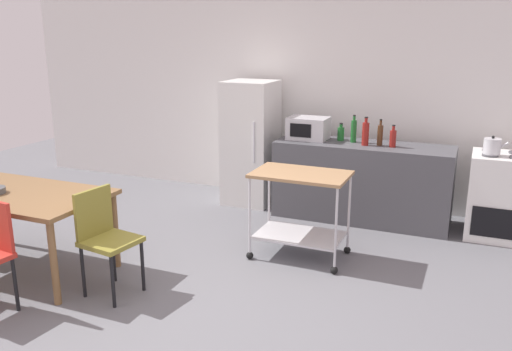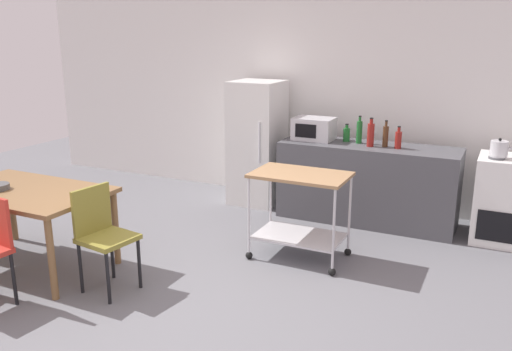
% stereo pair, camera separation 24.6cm
% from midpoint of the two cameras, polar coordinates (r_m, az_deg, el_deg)
% --- Properties ---
extents(ground_plane, '(12.00, 12.00, 0.00)m').
position_cam_midpoint_polar(ground_plane, '(4.48, -9.77, -13.50)').
color(ground_plane, slate).
extents(back_wall, '(8.40, 0.12, 2.90)m').
position_cam_midpoint_polar(back_wall, '(6.87, 4.33, 9.45)').
color(back_wall, white).
rests_on(back_wall, ground_plane).
extents(kitchen_counter, '(2.00, 0.64, 0.90)m').
position_cam_midpoint_polar(kitchen_counter, '(6.25, 10.19, -0.69)').
color(kitchen_counter, '#4C4C51').
rests_on(kitchen_counter, ground_plane).
extents(dining_table, '(1.50, 0.90, 0.75)m').
position_cam_midpoint_polar(dining_table, '(5.23, -25.05, -2.54)').
color(dining_table, brown).
rests_on(dining_table, ground_plane).
extents(chair_olive, '(0.45, 0.45, 0.89)m').
position_cam_midpoint_polar(chair_olive, '(4.61, -17.40, -6.08)').
color(chair_olive, olive).
rests_on(chair_olive, ground_plane).
extents(stove_oven, '(0.60, 0.61, 0.92)m').
position_cam_midpoint_polar(stove_oven, '(6.13, 23.54, -2.04)').
color(stove_oven, white).
rests_on(stove_oven, ground_plane).
extents(refrigerator, '(0.60, 0.63, 1.55)m').
position_cam_midpoint_polar(refrigerator, '(6.71, -1.63, 3.51)').
color(refrigerator, white).
rests_on(refrigerator, ground_plane).
extents(kitchen_cart, '(0.91, 0.57, 0.85)m').
position_cam_midpoint_polar(kitchen_cart, '(5.08, 3.40, -2.73)').
color(kitchen_cart, '#A37A51').
rests_on(kitchen_cart, ground_plane).
extents(microwave, '(0.46, 0.35, 0.26)m').
position_cam_midpoint_polar(microwave, '(6.31, 4.52, 5.07)').
color(microwave, silver).
rests_on(microwave, kitchen_counter).
extents(bottle_sesame_oil, '(0.08, 0.08, 0.21)m').
position_cam_midpoint_polar(bottle_sesame_oil, '(6.28, 7.99, 4.50)').
color(bottle_sesame_oil, '#1E6628').
rests_on(bottle_sesame_oil, kitchen_counter).
extents(bottle_soda, '(0.06, 0.06, 0.32)m').
position_cam_midpoint_polar(bottle_soda, '(6.19, 9.33, 4.76)').
color(bottle_soda, '#1E6628').
rests_on(bottle_soda, kitchen_counter).
extents(bottle_hot_sauce, '(0.08, 0.08, 0.32)m').
position_cam_midpoint_polar(bottle_hot_sauce, '(6.04, 10.54, 4.47)').
color(bottle_hot_sauce, maroon).
rests_on(bottle_hot_sauce, kitchen_counter).
extents(bottle_sparkling_water, '(0.06, 0.06, 0.30)m').
position_cam_midpoint_polar(bottle_sparkling_water, '(6.07, 12.06, 4.31)').
color(bottle_sparkling_water, '#4C2D19').
rests_on(bottle_sparkling_water, kitchen_counter).
extents(bottle_vinegar, '(0.07, 0.07, 0.25)m').
position_cam_midpoint_polar(bottle_vinegar, '(6.02, 13.36, 3.92)').
color(bottle_vinegar, maroon).
rests_on(bottle_vinegar, kitchen_counter).
extents(kettle, '(0.24, 0.17, 0.19)m').
position_cam_midpoint_polar(kettle, '(5.90, 22.95, 2.91)').
color(kettle, silver).
rests_on(kettle, stove_oven).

